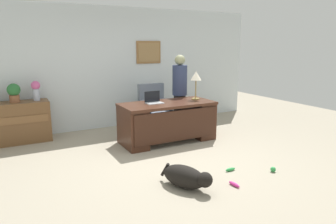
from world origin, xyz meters
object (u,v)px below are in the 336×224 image
vase_with_flowers (36,89)px  potted_plant (14,92)px  person_standing (180,92)px  credenza (17,123)px  armchair (154,109)px  dog_toy_plush (234,184)px  dog_toy_ball (273,169)px  laptop (154,100)px  desk (168,121)px  dog_toy_bone (230,169)px  desk_lamp (196,77)px  dog_lying (186,177)px

vase_with_flowers → potted_plant: bearing=180.0°
person_standing → credenza: bearing=167.5°
armchair → vase_with_flowers: size_ratio=2.65×
potted_plant → dog_toy_plush: potted_plant is taller
vase_with_flowers → dog_toy_ball: (2.90, -3.40, -0.98)m
person_standing → laptop: bearing=-150.5°
desk → dog_toy_plush: desk is taller
dog_toy_bone → dog_toy_plush: same height
armchair → dog_toy_plush: 3.14m
armchair → dog_toy_ball: 3.08m
person_standing → dog_toy_bone: person_standing is taller
laptop → desk: bearing=-23.0°
desk → dog_toy_ball: desk is taller
desk → laptop: size_ratio=5.71×
person_standing → dog_toy_plush: (-0.76, -2.77, -0.83)m
armchair → potted_plant: (-2.76, 0.40, 0.53)m
desk_lamp → dog_toy_bone: bearing=-106.8°
dog_toy_plush → potted_plant: bearing=125.2°
laptop → dog_toy_plush: size_ratio=1.62×
armchair → vase_with_flowers: (-2.37, 0.40, 0.55)m
person_standing → vase_with_flowers: person_standing is taller
desk → dog_toy_plush: 2.21m
desk → person_standing: 0.96m
laptop → dog_toy_bone: laptop is taller
armchair → desk_lamp: 1.26m
laptop → vase_with_flowers: vase_with_flowers is taller
credenza → dog_toy_bone: credenza is taller
desk → dog_toy_plush: (-0.15, -2.17, -0.40)m
potted_plant → dog_toy_ball: potted_plant is taller
vase_with_flowers → dog_toy_plush: bearing=-59.3°
laptop → credenza: bearing=152.9°
armchair → laptop: armchair is taller
armchair → potted_plant: bearing=171.8°
credenza → potted_plant: potted_plant is taller
person_standing → vase_with_flowers: bearing=165.7°
dog_toy_ball → armchair: bearing=100.1°
armchair → dog_toy_plush: (-0.29, -3.10, -0.44)m
credenza → armchair: armchair is taller
person_standing → potted_plant: 3.30m
dog_lying → vase_with_flowers: (-1.47, 3.23, 0.87)m
credenza → dog_toy_bone: 4.14m
laptop → dog_toy_plush: 2.42m
laptop → dog_toy_ball: size_ratio=3.99×
armchair → dog_lying: armchair is taller
credenza → desk_lamp: 3.62m
dog_toy_ball → desk: bearing=108.1°
person_standing → desk_lamp: size_ratio=2.89×
armchair → dog_toy_bone: 2.71m
vase_with_flowers → dog_toy_plush: size_ratio=1.95×
armchair → potted_plant: size_ratio=2.83×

